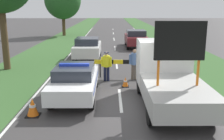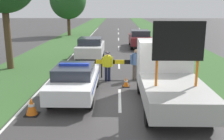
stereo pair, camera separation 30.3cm
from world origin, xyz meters
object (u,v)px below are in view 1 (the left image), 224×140
(traffic_cone_near_truck, at_px, (79,69))
(traffic_cone_centre_front, at_px, (125,82))
(roadside_tree_near_left, at_px, (63,0))
(pedestrian_civilian, at_px, (134,62))
(police_car, at_px, (75,80))
(queued_car_van_white, at_px, (88,48))
(police_officer, at_px, (106,64))
(road_barrier, at_px, (123,63))
(traffic_cone_near_police, at_px, (33,107))
(work_truck, at_px, (168,75))
(queued_car_wagon_maroon, at_px, (136,38))

(traffic_cone_near_truck, bearing_deg, traffic_cone_centre_front, -45.10)
(roadside_tree_near_left, bearing_deg, pedestrian_civilian, -70.89)
(police_car, xyz_separation_m, queued_car_van_white, (-0.19, 8.49, 0.08))
(police_officer, relative_size, queued_car_van_white, 0.38)
(traffic_cone_centre_front, bearing_deg, pedestrian_civilian, 67.43)
(road_barrier, height_order, pedestrian_civilian, pedestrian_civilian)
(traffic_cone_centre_front, bearing_deg, traffic_cone_near_police, -135.03)
(queued_car_van_white, bearing_deg, traffic_cone_near_police, 84.15)
(police_officer, relative_size, roadside_tree_near_left, 0.22)
(traffic_cone_near_truck, bearing_deg, work_truck, -48.27)
(traffic_cone_centre_front, height_order, roadside_tree_near_left, roadside_tree_near_left)
(traffic_cone_centre_front, distance_m, queued_car_wagon_maroon, 12.99)
(road_barrier, xyz_separation_m, queued_car_van_white, (-2.39, 5.30, 0.01))
(road_barrier, distance_m, queued_car_wagon_maroon, 11.28)
(traffic_cone_near_police, height_order, traffic_cone_near_truck, traffic_cone_near_police)
(roadside_tree_near_left, bearing_deg, queued_car_wagon_maroon, -49.53)
(traffic_cone_centre_front, bearing_deg, queued_car_van_white, 109.12)
(road_barrier, xyz_separation_m, roadside_tree_near_left, (-6.93, 21.32, 3.83))
(traffic_cone_near_police, distance_m, queued_car_wagon_maroon, 17.20)
(traffic_cone_near_truck, distance_m, queued_car_wagon_maroon, 11.16)
(police_officer, bearing_deg, pedestrian_civilian, 167.73)
(work_truck, distance_m, queued_car_wagon_maroon, 14.98)
(police_car, xyz_separation_m, police_officer, (1.30, 2.47, 0.18))
(police_car, distance_m, police_officer, 2.80)
(police_car, distance_m, roadside_tree_near_left, 25.27)
(road_barrier, xyz_separation_m, police_officer, (-0.89, -0.72, 0.11))
(road_barrier, bearing_deg, queued_car_wagon_maroon, 82.55)
(police_car, bearing_deg, police_officer, 62.89)
(traffic_cone_centre_front, bearing_deg, police_car, -146.81)
(police_officer, relative_size, queued_car_wagon_maroon, 0.34)
(police_car, distance_m, road_barrier, 3.87)
(queued_car_van_white, bearing_deg, police_officer, 103.97)
(queued_car_van_white, bearing_deg, traffic_cone_near_truck, 88.27)
(pedestrian_civilian, bearing_deg, police_car, -118.14)
(traffic_cone_near_police, relative_size, traffic_cone_centre_front, 1.37)
(work_truck, height_order, traffic_cone_near_truck, work_truck)
(police_car, xyz_separation_m, queued_car_wagon_maroon, (3.95, 14.33, 0.11))
(work_truck, relative_size, road_barrier, 1.67)
(queued_car_van_white, bearing_deg, work_truck, 113.90)
(police_officer, height_order, traffic_cone_centre_front, police_officer)
(traffic_cone_near_police, xyz_separation_m, queued_car_van_white, (1.08, 10.53, 0.50))
(work_truck, bearing_deg, traffic_cone_near_truck, -51.66)
(road_barrier, relative_size, traffic_cone_centre_front, 6.49)
(road_barrier, xyz_separation_m, traffic_cone_near_truck, (-2.52, 0.86, -0.54))
(traffic_cone_near_truck, bearing_deg, queued_car_van_white, 88.27)
(traffic_cone_centre_front, distance_m, traffic_cone_near_truck, 3.64)
(queued_car_wagon_maroon, bearing_deg, traffic_cone_near_police, 72.31)
(pedestrian_civilian, xyz_separation_m, roadside_tree_near_left, (-7.52, 21.72, 3.69))
(traffic_cone_near_police, height_order, queued_car_wagon_maroon, queued_car_wagon_maroon)
(police_car, relative_size, police_officer, 2.94)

